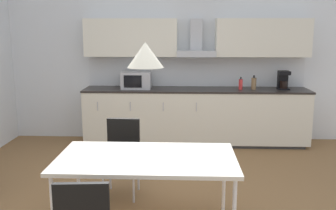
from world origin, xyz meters
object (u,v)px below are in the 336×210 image
object	(u,v)px
coffee_maker	(283,80)
dining_table	(147,161)
bottle_red	(241,84)
pendant_lamp	(145,55)
chair_far_left	(122,149)
microwave	(136,80)
bottle_brown	(254,83)

from	to	relation	value
coffee_maker	dining_table	world-z (taller)	coffee_maker
bottle_red	pendant_lamp	world-z (taller)	pendant_lamp
dining_table	chair_far_left	xyz separation A→B (m)	(-0.37, 0.83, -0.16)
coffee_maker	dining_table	size ratio (longest dim) A/B	0.18
microwave	chair_far_left	size ratio (longest dim) A/B	0.55
microwave	dining_table	distance (m)	2.88
microwave	bottle_brown	distance (m)	1.92
bottle_red	pendant_lamp	bearing A→B (deg)	-114.46
chair_far_left	coffee_maker	bearing A→B (deg)	41.01
bottle_brown	dining_table	distance (m)	3.19
coffee_maker	dining_table	xyz separation A→B (m)	(-1.96, -2.85, -0.38)
coffee_maker	bottle_red	xyz separation A→B (m)	(-0.70, -0.08, -0.06)
dining_table	chair_far_left	size ratio (longest dim) A/B	1.88
coffee_maker	pendant_lamp	distance (m)	3.51
bottle_red	dining_table	bearing A→B (deg)	-114.46
bottle_brown	bottle_red	xyz separation A→B (m)	(-0.22, -0.04, -0.01)
bottle_brown	chair_far_left	world-z (taller)	bottle_brown
coffee_maker	bottle_red	size ratio (longest dim) A/B	1.46
microwave	bottle_brown	world-z (taller)	microwave
dining_table	microwave	bearing A→B (deg)	98.80
bottle_red	chair_far_left	xyz separation A→B (m)	(-1.63, -1.94, -0.48)
coffee_maker	chair_far_left	xyz separation A→B (m)	(-2.32, -2.02, -0.54)
dining_table	pendant_lamp	xyz separation A→B (m)	(-0.00, 0.00, 0.97)
microwave	dining_table	bearing A→B (deg)	-81.20
bottle_brown	dining_table	size ratio (longest dim) A/B	0.14
pendant_lamp	dining_table	bearing A→B (deg)	-62.02
bottle_red	chair_far_left	world-z (taller)	bottle_red
coffee_maker	bottle_brown	distance (m)	0.48
bottle_red	chair_far_left	bearing A→B (deg)	-129.93
microwave	bottle_red	distance (m)	1.70
bottle_brown	dining_table	world-z (taller)	bottle_brown
bottle_brown	pendant_lamp	distance (m)	3.24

